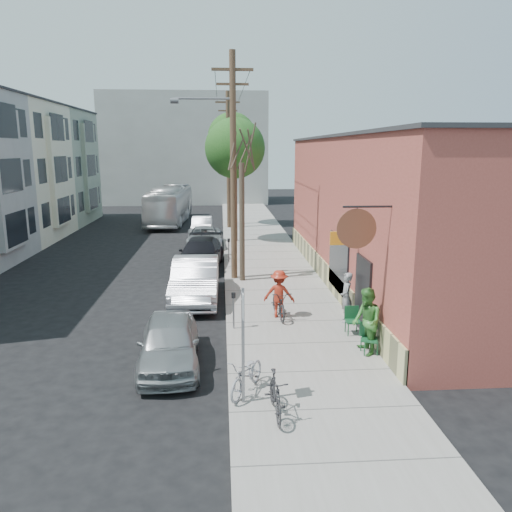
{
  "coord_description": "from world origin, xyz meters",
  "views": [
    {
      "loc": [
        1.9,
        -16.36,
        6.02
      ],
      "look_at": [
        3.35,
        4.6,
        1.5
      ],
      "focal_mm": 35.0,
      "sensor_mm": 36.0,
      "label": 1
    }
  ],
  "objects": [
    {
      "name": "car_0",
      "position": [
        0.38,
        -3.05,
        0.7
      ],
      "size": [
        1.9,
        4.2,
        1.4
      ],
      "primitive_type": "imported",
      "rotation": [
        0.0,
        0.0,
        0.06
      ],
      "color": "gray",
      "rests_on": "ground"
    },
    {
      "name": "car_2",
      "position": [
        0.8,
        8.86,
        0.75
      ],
      "size": [
        2.49,
        5.3,
        1.49
      ],
      "primitive_type": "imported",
      "rotation": [
        0.0,
        0.0,
        -0.08
      ],
      "color": "black",
      "rests_on": "ground"
    },
    {
      "name": "patio_chair_a",
      "position": [
        6.07,
        -1.34,
        0.59
      ],
      "size": [
        0.53,
        0.53,
        0.88
      ],
      "primitive_type": null,
      "rotation": [
        0.0,
        0.0,
        -0.05
      ],
      "color": "#144827",
      "rests_on": "sidewalk"
    },
    {
      "name": "patron_grey",
      "position": [
        6.14,
        -0.16,
        1.02
      ],
      "size": [
        0.52,
        0.7,
        1.75
      ],
      "primitive_type": "imported",
      "rotation": [
        0.0,
        0.0,
        -1.75
      ],
      "color": "gray",
      "rests_on": "sidewalk"
    },
    {
      "name": "end_cap_building",
      "position": [
        -2.0,
        42.0,
        6.0
      ],
      "size": [
        18.0,
        8.0,
        12.0
      ],
      "primitive_type": "cube",
      "color": "#999A95",
      "rests_on": "ground"
    },
    {
      "name": "patio_chair_b",
      "position": [
        6.16,
        -2.91,
        0.59
      ],
      "size": [
        0.64,
        0.64,
        0.88
      ],
      "primitive_type": null,
      "rotation": [
        0.0,
        0.0,
        -0.34
      ],
      "color": "#144827",
      "rests_on": "sidewalk"
    },
    {
      "name": "parked_bike_a",
      "position": [
        3.04,
        -6.18,
        0.64
      ],
      "size": [
        0.51,
        1.64,
        0.98
      ],
      "primitive_type": "imported",
      "rotation": [
        0.0,
        0.0,
        0.03
      ],
      "color": "black",
      "rests_on": "sidewalk"
    },
    {
      "name": "car_4",
      "position": [
        0.48,
        19.0,
        0.65
      ],
      "size": [
        1.39,
        3.96,
        1.3
      ],
      "primitive_type": "imported",
      "rotation": [
        0.0,
        0.0,
        -0.0
      ],
      "color": "#BABBC2",
      "rests_on": "ground"
    },
    {
      "name": "car_3",
      "position": [
        0.8,
        14.23,
        0.64
      ],
      "size": [
        2.26,
        4.65,
        1.28
      ],
      "primitive_type": "imported",
      "rotation": [
        0.0,
        0.0,
        0.03
      ],
      "color": "#9EA2A6",
      "rests_on": "ground"
    },
    {
      "name": "parking_meter_near",
      "position": [
        2.25,
        -0.56,
        0.98
      ],
      "size": [
        0.14,
        0.14,
        1.24
      ],
      "color": "slate",
      "rests_on": "sidewalk"
    },
    {
      "name": "utility_pole_near",
      "position": [
        2.39,
        6.18,
        5.41
      ],
      "size": [
        3.57,
        0.28,
        10.0
      ],
      "color": "#503A28",
      "rests_on": "sidewalk"
    },
    {
      "name": "patron_green",
      "position": [
        6.04,
        -2.92,
        1.13
      ],
      "size": [
        0.81,
        1.0,
        1.97
      ],
      "primitive_type": "imported",
      "rotation": [
        0.0,
        0.0,
        -1.5
      ],
      "color": "#387C31",
      "rests_on": "sidewalk"
    },
    {
      "name": "car_1",
      "position": [
        0.8,
        3.19,
        0.85
      ],
      "size": [
        1.83,
        5.19,
        1.71
      ],
      "primitive_type": "imported",
      "rotation": [
        0.0,
        0.0,
        -0.0
      ],
      "color": "silver",
      "rests_on": "ground"
    },
    {
      "name": "sign_post",
      "position": [
        2.35,
        -5.54,
        1.83
      ],
      "size": [
        0.07,
        0.45,
        2.8
      ],
      "color": "slate",
      "rests_on": "sidewalk"
    },
    {
      "name": "cyclist",
      "position": [
        3.89,
        0.5,
        1.0
      ],
      "size": [
        1.23,
        0.89,
        1.71
      ],
      "primitive_type": "imported",
      "rotation": [
        0.0,
        0.0,
        2.88
      ],
      "color": "#9E2716",
      "rests_on": "sidewalk"
    },
    {
      "name": "tree_bare",
      "position": [
        2.8,
        5.69,
        2.79
      ],
      "size": [
        0.24,
        0.24,
        5.28
      ],
      "color": "#44392C",
      "rests_on": "sidewalk"
    },
    {
      "name": "tree_leafy_mid",
      "position": [
        2.8,
        15.77,
        6.05
      ],
      "size": [
        3.8,
        3.8,
        7.82
      ],
      "color": "#44392C",
      "rests_on": "sidewalk"
    },
    {
      "name": "parked_bike_b",
      "position": [
        2.46,
        -5.04,
        0.61
      ],
      "size": [
        1.34,
        1.83,
        0.92
      ],
      "primitive_type": "imported",
      "rotation": [
        0.0,
        0.0,
        -0.47
      ],
      "color": "gray",
      "rests_on": "sidewalk"
    },
    {
      "name": "tree_leafy_far",
      "position": [
        2.8,
        23.12,
        6.9
      ],
      "size": [
        3.75,
        3.75,
        8.65
      ],
      "color": "#44392C",
      "rests_on": "sidewalk"
    },
    {
      "name": "sidewalk",
      "position": [
        4.25,
        11.0,
        0.07
      ],
      "size": [
        4.5,
        58.0,
        0.15
      ],
      "primitive_type": "cube",
      "color": "gray",
      "rests_on": "ground"
    },
    {
      "name": "parking_meter_far",
      "position": [
        2.25,
        9.59,
        0.98
      ],
      "size": [
        0.14,
        0.14,
        1.24
      ],
      "color": "slate",
      "rests_on": "sidewalk"
    },
    {
      "name": "utility_pole_far",
      "position": [
        2.45,
        21.49,
        5.34
      ],
      "size": [
        1.8,
        0.28,
        10.0
      ],
      "color": "#503A28",
      "rests_on": "sidewalk"
    },
    {
      "name": "cafe_building",
      "position": [
        8.99,
        4.99,
        3.3
      ],
      "size": [
        6.6,
        20.2,
        6.61
      ],
      "color": "#994339",
      "rests_on": "ground"
    },
    {
      "name": "bus",
      "position": [
        -2.37,
        25.16,
        1.5
      ],
      "size": [
        3.02,
        10.89,
        3.0
      ],
      "primitive_type": "imported",
      "rotation": [
        0.0,
        0.0,
        -0.05
      ],
      "color": "silver",
      "rests_on": "ground"
    },
    {
      "name": "ground",
      "position": [
        0.0,
        0.0,
        0.0
      ],
      "size": [
        120.0,
        120.0,
        0.0
      ],
      "primitive_type": "plane",
      "color": "black"
    },
    {
      "name": "cyclist_bike",
      "position": [
        3.89,
        0.5,
        0.65
      ],
      "size": [
        0.83,
        1.96,
        1.0
      ],
      "primitive_type": "imported",
      "rotation": [
        0.0,
        0.0,
        0.09
      ],
      "color": "black",
      "rests_on": "sidewalk"
    }
  ]
}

